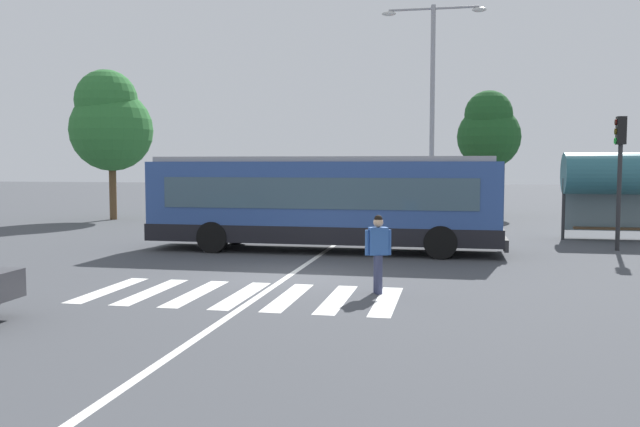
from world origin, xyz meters
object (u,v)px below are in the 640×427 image
twin_arm_street_lamp (432,94)px  city_transit_bus (323,202)px  parked_car_red (447,208)px  background_tree_left (110,122)px  parked_car_white (336,207)px  parked_car_black (392,207)px  background_tree_right (489,131)px  pedestrian_crossing_street (378,249)px  traffic_light_far_corner (620,160)px  bus_stop_shelter (618,175)px

twin_arm_street_lamp → city_transit_bus: bearing=-112.8°
parked_car_red → background_tree_left: 17.29m
city_transit_bus → parked_car_white: 10.62m
twin_arm_street_lamp → parked_car_black: bearing=122.1°
parked_car_black → background_tree_right: background_tree_right is taller
parked_car_white → background_tree_left: size_ratio=0.60×
twin_arm_street_lamp → pedestrian_crossing_street: bearing=-92.6°
parked_car_red → background_tree_left: background_tree_left is taller
parked_car_red → background_tree_left: size_ratio=0.60×
pedestrian_crossing_street → parked_car_black: bearing=94.3°
pedestrian_crossing_street → background_tree_right: bearing=81.5°
parked_car_white → twin_arm_street_lamp: twin_arm_street_lamp is taller
city_transit_bus → background_tree_right: bearing=69.7°
traffic_light_far_corner → background_tree_right: 14.70m
pedestrian_crossing_street → bus_stop_shelter: bearing=57.4°
traffic_light_far_corner → bus_stop_shelter: (0.65, 3.03, -0.52)m
city_transit_bus → background_tree_right: 17.48m
pedestrian_crossing_street → traffic_light_far_corner: bearing=51.8°
city_transit_bus → parked_car_white: bearing=97.9°
parked_car_red → twin_arm_street_lamp: (-0.63, -2.91, 5.02)m
traffic_light_far_corner → background_tree_left: 23.79m
twin_arm_street_lamp → background_tree_right: size_ratio=1.40×
city_transit_bus → parked_car_white: size_ratio=2.51×
parked_car_white → background_tree_left: 12.24m
pedestrian_crossing_street → parked_car_black: size_ratio=0.38×
parked_car_red → bus_stop_shelter: bus_stop_shelter is taller
background_tree_left → pedestrian_crossing_street: bearing=-47.1°
parked_car_white → parked_car_red: (5.28, 0.04, 0.00)m
pedestrian_crossing_street → background_tree_left: bearing=132.9°
city_transit_bus → bus_stop_shelter: bus_stop_shelter is taller
parked_car_red → pedestrian_crossing_street: bearing=-94.2°
city_transit_bus → bus_stop_shelter: (10.06, 4.98, 0.83)m
city_transit_bus → parked_car_black: 10.86m
background_tree_right → twin_arm_street_lamp: bearing=-108.0°
parked_car_black → background_tree_left: bearing=-176.4°
pedestrian_crossing_street → twin_arm_street_lamp: bearing=87.4°
parked_car_white → parked_car_black: size_ratio=1.00×
parked_car_black → background_tree_left: 14.80m
city_transit_bus → background_tree_left: background_tree_left is taller
background_tree_left → background_tree_right: background_tree_left is taller
parked_car_white → parked_car_red: 5.28m
parked_car_black → background_tree_right: bearing=48.6°
bus_stop_shelter → parked_car_black: bearing=146.8°
city_transit_bus → pedestrian_crossing_street: (2.55, -6.77, -0.62)m
bus_stop_shelter → background_tree_left: bearing=168.0°
parked_car_red → parked_car_white: bearing=-179.5°
city_transit_bus → bus_stop_shelter: 11.25m
bus_stop_shelter → traffic_light_far_corner: bearing=-102.1°
pedestrian_crossing_street → parked_car_red: 17.34m
parked_car_red → background_tree_right: (2.14, 5.61, 3.87)m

